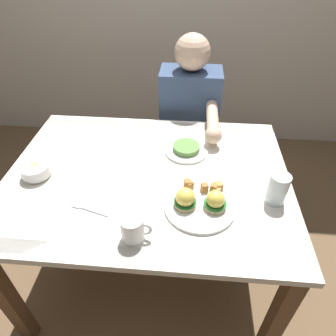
# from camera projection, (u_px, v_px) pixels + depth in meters

# --- Properties ---
(ground_plane) EXTENTS (6.00, 6.00, 0.00)m
(ground_plane) POSITION_uv_depth(u_px,v_px,m) (153.00, 269.00, 1.75)
(ground_plane) COLOR brown
(dining_table) EXTENTS (1.20, 0.90, 0.74)m
(dining_table) POSITION_uv_depth(u_px,v_px,m) (148.00, 192.00, 1.34)
(dining_table) COLOR white
(dining_table) RESTS_ON ground_plane
(eggs_benedict_plate) EXTENTS (0.27, 0.27, 0.09)m
(eggs_benedict_plate) POSITION_uv_depth(u_px,v_px,m) (200.00, 202.00, 1.11)
(eggs_benedict_plate) COLOR white
(eggs_benedict_plate) RESTS_ON dining_table
(fruit_bowl) EXTENTS (0.12, 0.12, 0.06)m
(fruit_bowl) POSITION_uv_depth(u_px,v_px,m) (36.00, 170.00, 1.25)
(fruit_bowl) COLOR white
(fruit_bowl) RESTS_ON dining_table
(coffee_mug) EXTENTS (0.11, 0.08, 0.09)m
(coffee_mug) POSITION_uv_depth(u_px,v_px,m) (132.00, 228.00, 0.99)
(coffee_mug) COLOR white
(coffee_mug) RESTS_ON dining_table
(fork) EXTENTS (0.15, 0.06, 0.00)m
(fork) POSITION_uv_depth(u_px,v_px,m) (88.00, 209.00, 1.12)
(fork) COLOR silver
(fork) RESTS_ON dining_table
(water_glass_near) EXTENTS (0.07, 0.07, 0.13)m
(water_glass_near) POSITION_uv_depth(u_px,v_px,m) (277.00, 190.00, 1.12)
(water_glass_near) COLOR silver
(water_glass_near) RESTS_ON dining_table
(side_plate) EXTENTS (0.20, 0.20, 0.04)m
(side_plate) POSITION_uv_depth(u_px,v_px,m) (186.00, 149.00, 1.39)
(side_plate) COLOR white
(side_plate) RESTS_ON dining_table
(diner_person) EXTENTS (0.34, 0.54, 1.14)m
(diner_person) POSITION_uv_depth(u_px,v_px,m) (189.00, 121.00, 1.78)
(diner_person) COLOR #33333D
(diner_person) RESTS_ON ground_plane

